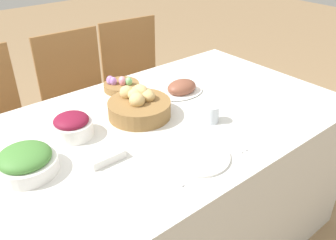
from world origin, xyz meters
TOP-DOWN VIEW (x-y plane):
  - dining_table at (0.00, 0.00)m, footprint 1.70×1.00m
  - chair_far_center at (0.03, 0.87)m, footprint 0.44×0.44m
  - chair_far_right at (0.48, 0.87)m, footprint 0.47×0.47m
  - bread_basket at (-0.05, 0.09)m, footprint 0.28×0.28m
  - egg_basket at (0.03, 0.37)m, footprint 0.18×0.18m
  - ham_platter at (0.25, 0.14)m, footprint 0.24×0.17m
  - green_salad_bowl at (-0.58, 0.01)m, footprint 0.22×0.22m
  - beet_salad_bowl at (-0.35, 0.13)m, footprint 0.16×0.16m
  - dinner_plate at (-0.07, -0.30)m, footprint 0.25×0.25m
  - fork at (-0.22, -0.30)m, footprint 0.01×0.18m
  - knife at (0.08, -0.30)m, footprint 0.01×0.18m
  - spoon at (0.11, -0.30)m, footprint 0.01×0.18m
  - drinking_cup at (0.16, -0.15)m, footprint 0.07×0.07m
  - butter_dish at (-0.34, -0.09)m, footprint 0.13×0.08m

SIDE VIEW (x-z plane):
  - dining_table at x=0.00m, z-range 0.00..0.77m
  - chair_far_center at x=0.03m, z-range 0.03..0.96m
  - chair_far_right at x=0.48m, z-range 0.03..0.96m
  - fork at x=-0.22m, z-range 0.77..0.77m
  - knife at x=0.08m, z-range 0.77..0.77m
  - spoon at x=0.11m, z-range 0.77..0.77m
  - dinner_plate at x=-0.07m, z-range 0.77..0.78m
  - butter_dish at x=-0.34m, z-range 0.77..0.80m
  - ham_platter at x=0.25m, z-range 0.76..0.83m
  - egg_basket at x=0.03m, z-range 0.75..0.83m
  - drinking_cup at x=0.16m, z-range 0.77..0.84m
  - green_salad_bowl at x=-0.58m, z-range 0.76..0.86m
  - beet_salad_bowl at x=-0.35m, z-range 0.77..0.86m
  - bread_basket at x=-0.05m, z-range 0.75..0.88m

